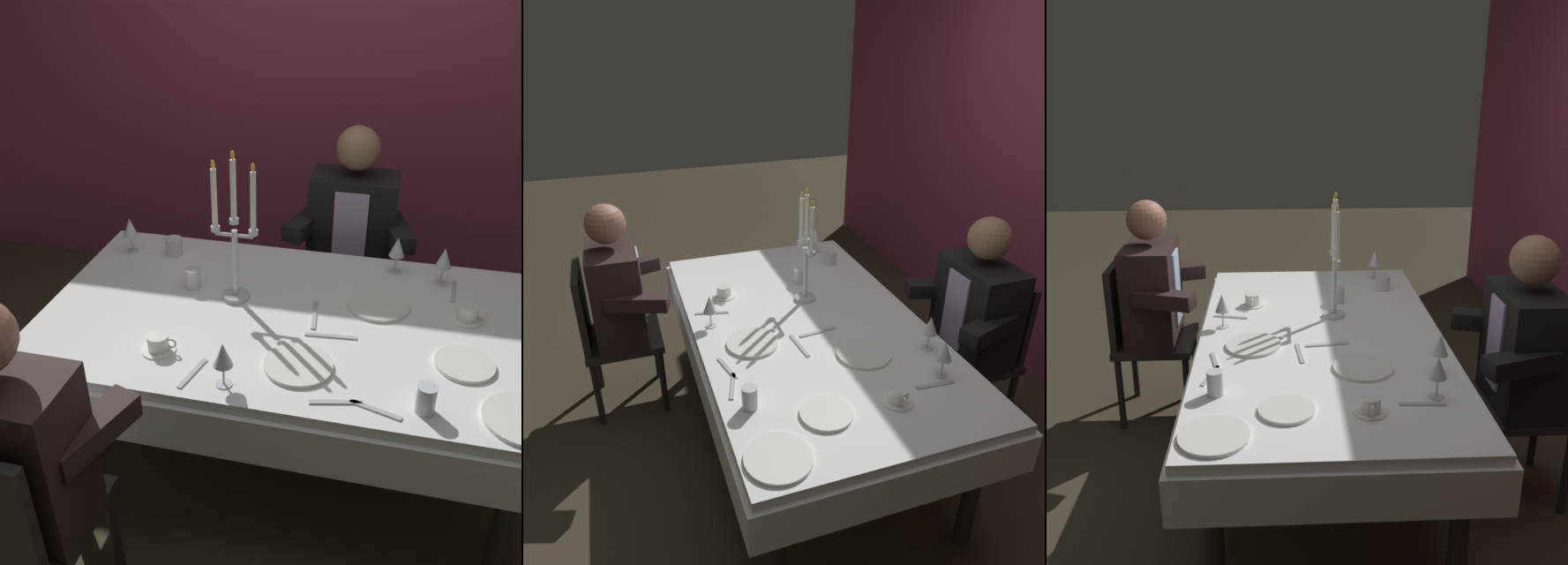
{
  "view_description": "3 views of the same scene",
  "coord_description": "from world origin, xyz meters",
  "views": [
    {
      "loc": [
        0.35,
        -1.97,
        2.06
      ],
      "look_at": [
        -0.1,
        -0.05,
        0.9
      ],
      "focal_mm": 39.36,
      "sensor_mm": 36.0,
      "label": 1
    },
    {
      "loc": [
        2.06,
        -0.82,
        2.09
      ],
      "look_at": [
        -0.13,
        -0.08,
        0.92
      ],
      "focal_mm": 33.35,
      "sensor_mm": 36.0,
      "label": 2
    },
    {
      "loc": [
        2.61,
        -0.19,
        1.91
      ],
      "look_at": [
        -0.19,
        -0.06,
        0.93
      ],
      "focal_mm": 40.12,
      "sensor_mm": 36.0,
      "label": 3
    }
  ],
  "objects": [
    {
      "name": "dinner_plate_3",
      "position": [
        0.8,
        -0.41,
        0.75
      ],
      "size": [
        0.24,
        0.24,
        0.01
      ],
      "primitive_type": "cylinder",
      "color": "white",
      "rests_on": "dining_table"
    },
    {
      "name": "knife_4",
      "position": [
        0.18,
        -0.11,
        0.74
      ],
      "size": [
        0.19,
        0.04,
        0.01
      ],
      "primitive_type": "cube",
      "rotation": [
        0.0,
        0.0,
        0.09
      ],
      "color": "#B7B7BC",
      "rests_on": "dining_table"
    },
    {
      "name": "dinner_plate_0",
      "position": [
        0.33,
        0.14,
        0.75
      ],
      "size": [
        0.25,
        0.25,
        0.01
      ],
      "primitive_type": "cylinder",
      "color": "white",
      "rests_on": "dining_table"
    },
    {
      "name": "dinner_plate_2",
      "position": [
        0.64,
        -0.17,
        0.75
      ],
      "size": [
        0.21,
        0.21,
        0.01
      ],
      "primitive_type": "cylinder",
      "color": "white",
      "rests_on": "dining_table"
    },
    {
      "name": "ground_plane",
      "position": [
        0.0,
        0.0,
        0.0
      ],
      "size": [
        12.0,
        12.0,
        0.0
      ],
      "primitive_type": "plane",
      "color": "#3A3223"
    },
    {
      "name": "fork_2",
      "position": [
        0.24,
        -0.46,
        0.74
      ],
      "size": [
        0.17,
        0.06,
        0.01
      ],
      "primitive_type": "cube",
      "rotation": [
        0.0,
        0.0,
        0.23
      ],
      "color": "#B7B7BC",
      "rests_on": "dining_table"
    },
    {
      "name": "wine_glass_1",
      "position": [
        -0.13,
        -0.46,
        0.86
      ],
      "size": [
        0.07,
        0.07,
        0.16
      ],
      "color": "silver",
      "rests_on": "dining_table"
    },
    {
      "name": "wine_glass_2",
      "position": [
        0.38,
        0.44,
        0.85
      ],
      "size": [
        0.07,
        0.07,
        0.16
      ],
      "color": "silver",
      "rests_on": "dining_table"
    },
    {
      "name": "coffee_cup_0",
      "position": [
        -0.41,
        -0.33,
        0.77
      ],
      "size": [
        0.13,
        0.12,
        0.06
      ],
      "color": "white",
      "rests_on": "dining_table"
    },
    {
      "name": "spoon_1",
      "position": [
        -0.25,
        -0.43,
        0.74
      ],
      "size": [
        0.06,
        0.17,
        0.01
      ],
      "primitive_type": "cube",
      "rotation": [
        0.0,
        0.0,
        1.34
      ],
      "color": "#B7B7BC",
      "rests_on": "dining_table"
    },
    {
      "name": "water_tumbler_2",
      "position": [
        -0.61,
        0.38,
        0.78
      ],
      "size": [
        0.08,
        0.08,
        0.08
      ],
      "primitive_type": "cylinder",
      "color": "silver",
      "rests_on": "dining_table"
    },
    {
      "name": "wine_glass_3",
      "position": [
        -0.81,
        0.36,
        0.85
      ],
      "size": [
        0.07,
        0.07,
        0.16
      ],
      "color": "silver",
      "rests_on": "dining_table"
    },
    {
      "name": "wine_glass_0",
      "position": [
        0.57,
        0.39,
        0.85
      ],
      "size": [
        0.07,
        0.07,
        0.16
      ],
      "color": "silver",
      "rests_on": "dining_table"
    },
    {
      "name": "fork_0",
      "position": [
        0.62,
        0.32,
        0.74
      ],
      "size": [
        0.03,
        0.17,
        0.01
      ],
      "primitive_type": "cube",
      "rotation": [
        0.0,
        0.0,
        1.5
      ],
      "color": "#B7B7BC",
      "rests_on": "dining_table"
    },
    {
      "name": "candelabra",
      "position": [
        -0.24,
        0.08,
        0.99
      ],
      "size": [
        0.19,
        0.11,
        0.61
      ],
      "color": "silver",
      "rests_on": "dining_table"
    },
    {
      "name": "dinner_plate_1",
      "position": [
        0.09,
        -0.31,
        0.75
      ],
      "size": [
        0.24,
        0.24,
        0.01
      ],
      "primitive_type": "cylinder",
      "color": "white",
      "rests_on": "dining_table"
    },
    {
      "name": "seated_diner_0",
      "position": [
        -0.65,
        -0.89,
        0.74
      ],
      "size": [
        0.63,
        0.48,
        1.24
      ],
      "color": "#282323",
      "rests_on": "ground_plane"
    },
    {
      "name": "seated_diner_1",
      "position": [
        0.15,
        0.89,
        0.74
      ],
      "size": [
        0.63,
        0.48,
        1.24
      ],
      "color": "#282323",
      "rests_on": "ground_plane"
    },
    {
      "name": "water_tumbler_0",
      "position": [
        -0.43,
        0.12,
        0.78
      ],
      "size": [
        0.06,
        0.06,
        0.08
      ],
      "primitive_type": "cylinder",
      "color": "silver",
      "rests_on": "dining_table"
    },
    {
      "name": "fork_5",
      "position": [
        0.36,
        -0.47,
        0.74
      ],
      "size": [
        0.17,
        0.07,
        0.01
      ],
      "primitive_type": "cube",
      "rotation": [
        0.0,
        0.0,
        -0.29
      ],
      "color": "#B7B7BC",
      "rests_on": "dining_table"
    },
    {
      "name": "knife_3",
      "position": [
        0.1,
        0.02,
        0.74
      ],
      "size": [
        0.04,
        0.19,
        0.01
      ],
      "primitive_type": "cube",
      "rotation": [
        0.0,
        0.0,
        1.67
      ],
      "color": "#B7B7BC",
      "rests_on": "dining_table"
    },
    {
      "name": "coffee_cup_1",
      "position": [
        0.67,
        0.12,
        0.77
      ],
      "size": [
        0.13,
        0.12,
        0.06
      ],
      "color": "white",
      "rests_on": "dining_table"
    },
    {
      "name": "dining_table",
      "position": [
        0.0,
        0.0,
        0.62
      ],
      "size": [
        1.94,
        1.14,
        0.74
      ],
      "color": "white",
      "rests_on": "ground_plane"
    },
    {
      "name": "water_tumbler_1",
      "position": [
        0.51,
        -0.43,
        0.79
      ],
      "size": [
        0.06,
        0.06,
        0.1
      ],
      "primitive_type": "cylinder",
      "color": "silver",
      "rests_on": "dining_table"
    }
  ]
}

